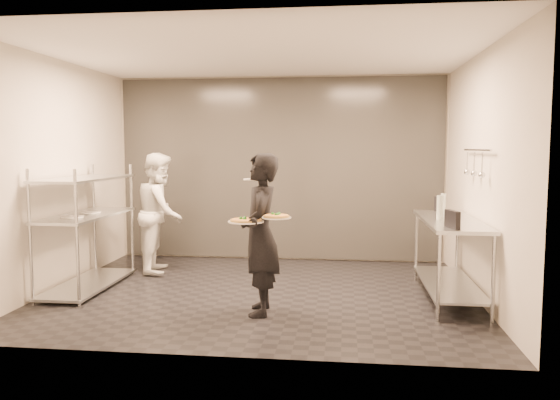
# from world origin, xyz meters

# --- Properties ---
(room_shell) EXTENTS (5.00, 4.00, 2.80)m
(room_shell) POSITION_xyz_m (0.00, 1.18, 1.40)
(room_shell) COLOR black
(room_shell) RESTS_ON ground
(pass_rack) EXTENTS (0.60, 1.60, 1.50)m
(pass_rack) POSITION_xyz_m (-2.15, -0.00, 0.77)
(pass_rack) COLOR #B4B7BC
(pass_rack) RESTS_ON ground
(prep_counter) EXTENTS (0.60, 1.80, 0.92)m
(prep_counter) POSITION_xyz_m (2.18, 0.00, 0.63)
(prep_counter) COLOR #B4B7BC
(prep_counter) RESTS_ON ground
(utensil_rail) EXTENTS (0.07, 1.20, 0.31)m
(utensil_rail) POSITION_xyz_m (2.43, -0.00, 1.55)
(utensil_rail) COLOR #B4B7BC
(utensil_rail) RESTS_ON room_shell
(waiter) EXTENTS (0.47, 0.65, 1.67)m
(waiter) POSITION_xyz_m (0.13, -0.79, 0.84)
(waiter) COLOR black
(waiter) RESTS_ON ground
(chef) EXTENTS (0.76, 0.90, 1.65)m
(chef) POSITION_xyz_m (-1.55, 0.98, 0.83)
(chef) COLOR white
(chef) RESTS_ON ground
(pizza_plate_near) EXTENTS (0.36, 0.36, 0.05)m
(pizza_plate_near) POSITION_xyz_m (0.02, -1.03, 1.01)
(pizza_plate_near) COLOR silver
(pizza_plate_near) RESTS_ON waiter
(pizza_plate_far) EXTENTS (0.29, 0.29, 0.05)m
(pizza_plate_far) POSITION_xyz_m (0.32, -1.00, 1.05)
(pizza_plate_far) COLOR silver
(pizza_plate_far) RESTS_ON waiter
(salad_plate) EXTENTS (0.30, 0.30, 0.07)m
(salad_plate) POSITION_xyz_m (0.05, -0.50, 1.40)
(salad_plate) COLOR silver
(salad_plate) RESTS_ON waiter
(pos_monitor) EXTENTS (0.12, 0.26, 0.18)m
(pos_monitor) POSITION_xyz_m (2.06, -0.72, 1.01)
(pos_monitor) COLOR black
(pos_monitor) RESTS_ON prep_counter
(bottle_green) EXTENTS (0.08, 0.08, 0.27)m
(bottle_green) POSITION_xyz_m (2.06, 0.01, 1.05)
(bottle_green) COLOR #94A195
(bottle_green) RESTS_ON prep_counter
(bottle_clear) EXTENTS (0.07, 0.07, 0.23)m
(bottle_clear) POSITION_xyz_m (2.24, 0.80, 1.03)
(bottle_clear) COLOR #94A195
(bottle_clear) RESTS_ON prep_counter
(bottle_dark) EXTENTS (0.06, 0.06, 0.19)m
(bottle_dark) POSITION_xyz_m (2.15, 0.78, 1.01)
(bottle_dark) COLOR black
(bottle_dark) RESTS_ON prep_counter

